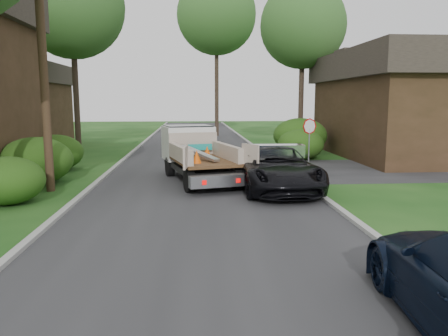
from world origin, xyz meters
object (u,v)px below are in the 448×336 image
Objects in this scene: stop_sign at (309,133)px; tree_left_far at (72,6)px; flatbed_truck at (194,150)px; utility_pole at (42,46)px; house_right at (417,103)px; house_left_far at (11,104)px; tree_right_far at (303,26)px; tree_center_far at (217,15)px; black_pickup at (275,168)px.

stop_sign is 16.65m from tree_left_far.
flatbed_truck is (7.28, -9.69, -7.78)m from tree_left_far.
tree_left_far is (-12.70, 8.00, 7.20)m from stop_sign.
tree_left_far is 14.40m from flatbed_truck.
utility_pole is 20.66m from house_right.
flatbed_truck is at bearing -53.06° from tree_left_far.
tree_left_far is at bearing -39.81° from house_left_far.
utility_pole is 0.77× the size of house_right.
tree_right_far is 11.68m from tree_center_far.
tree_left_far reaches higher than house_right.
utility_pole is 0.68× the size of tree_center_far.
black_pickup is (8.26, -0.29, -4.37)m from utility_pole.
tree_right_far is 17.77m from black_pickup.
utility_pole is 1.32× the size of house_left_far.
house_right is 14.03m from black_pickup.
house_right reaches higher than flatbed_truck.
utility_pole is 0.82× the size of tree_left_far.
stop_sign is at bearing -34.81° from house_left_far.
tree_left_far is at bearing -126.16° from tree_center_far.
house_right is at bearing -16.80° from house_left_far.
flatbed_truck is at bearing -153.17° from house_right.
utility_pole is at bearing 175.84° from black_pickup.
house_left_far reaches higher than stop_sign.
flatbed_truck is (-5.42, -1.69, -0.58)m from stop_sign.
utility_pole is 1.73× the size of black_pickup.
tree_right_far is 0.79× the size of tree_center_far.
tree_center_far is at bearing 118.81° from tree_right_far.
black_pickup is at bearing -46.76° from house_left_far.
stop_sign is 0.22× the size of tree_right_far.
stop_sign is 0.25× the size of utility_pole.
tree_right_far is at bearing -5.44° from house_left_far.
utility_pole is at bearing -130.84° from tree_right_far.
tree_center_far is at bearing 70.32° from flatbed_truck.
stop_sign is 11.91m from utility_pole.
black_pickup is (-10.22, -9.31, -2.35)m from house_right.
utility_pole is 20.12m from tree_right_far.
black_pickup is (-4.72, -15.31, -7.67)m from tree_right_far.
utility_pole reaches higher than stop_sign.
house_left_far is (-8.02, 17.02, -2.12)m from utility_pole.
stop_sign is 0.17× the size of tree_center_far.
stop_sign is at bearing 58.52° from black_pickup.
house_left_far is at bearing 118.03° from flatbed_truck.
flatbed_truck is (-7.72, -12.69, -7.28)m from tree_right_far.
house_left_far is at bearing 140.19° from tree_left_far.
stop_sign is at bearing 3.18° from flatbed_truck.
house_left_far is at bearing 145.19° from stop_sign.
utility_pole is 26.75m from tree_center_far.
flatbed_truck is at bearing -47.87° from house_left_far.
tree_right_far is at bearing 49.16° from utility_pole.
utility_pole is at bearing -153.99° from house_right.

